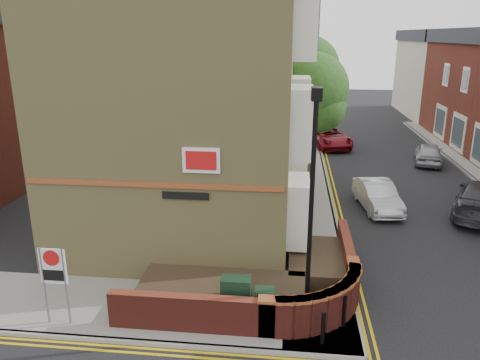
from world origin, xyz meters
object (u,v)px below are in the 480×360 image
at_px(utility_cabinet_large, 236,298).
at_px(zone_sign, 54,272).
at_px(lamppost, 311,212).
at_px(silver_car_near, 377,196).

relative_size(utility_cabinet_large, zone_sign, 0.55).
relative_size(lamppost, silver_car_near, 1.63).
xyz_separation_m(lamppost, silver_car_near, (3.39, 9.45, -2.71)).
height_order(lamppost, utility_cabinet_large, lamppost).
relative_size(lamppost, utility_cabinet_large, 5.25).
bearing_deg(utility_cabinet_large, lamppost, -3.01).
distance_m(lamppost, utility_cabinet_large, 3.24).
distance_m(lamppost, zone_sign, 6.85).
relative_size(lamppost, zone_sign, 2.86).
bearing_deg(utility_cabinet_large, zone_sign, -170.31).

